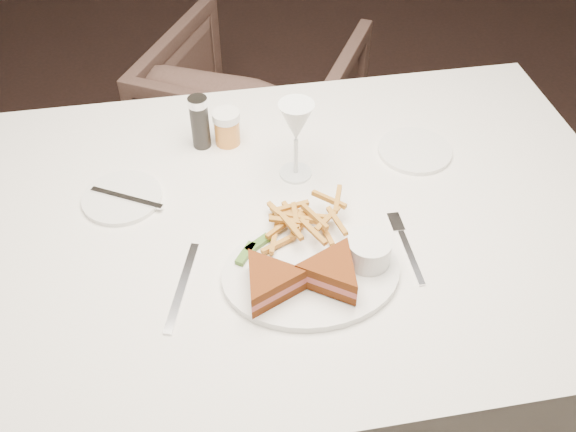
# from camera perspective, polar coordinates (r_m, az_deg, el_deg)

# --- Properties ---
(ground) EXTENTS (5.00, 5.00, 0.00)m
(ground) POSITION_cam_1_polar(r_m,az_deg,el_deg) (1.92, 2.30, -13.78)
(ground) COLOR black
(ground) RESTS_ON ground
(table) EXTENTS (1.47, 1.06, 0.75)m
(table) POSITION_cam_1_polar(r_m,az_deg,el_deg) (1.54, -0.13, -10.06)
(table) COLOR white
(table) RESTS_ON ground
(chair_far) EXTENTS (0.82, 0.80, 0.65)m
(chair_far) POSITION_cam_1_polar(r_m,az_deg,el_deg) (2.28, -2.83, 9.38)
(chair_far) COLOR #4E362F
(chair_far) RESTS_ON ground
(table_setting) EXTENTS (0.78, 0.57, 0.18)m
(table_setting) POSITION_cam_1_polar(r_m,az_deg,el_deg) (1.20, 0.75, -0.41)
(table_setting) COLOR white
(table_setting) RESTS_ON table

